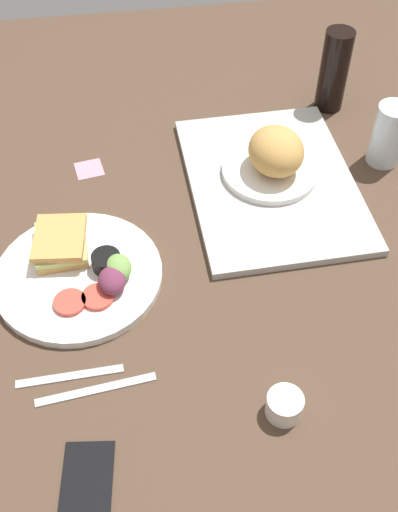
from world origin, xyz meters
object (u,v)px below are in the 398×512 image
Objects in this scene: drinking_glass at (389,135)px; espresso_cup at (284,406)px; soda_bottle at (334,71)px; sticky_note at (89,169)px; cell_phone at (86,490)px; plate_with_salad at (80,269)px; fork at (70,376)px; serving_tray at (271,183)px; bread_plate_near at (274,157)px; knife at (96,389)px.

drinking_glass is 2.39× the size of espresso_cup.
sticky_note is (13.95, -56.05, -9.36)cm from soda_bottle.
soda_bottle is 101.53cm from cell_phone.
soda_bottle is at bearing 126.16° from plate_with_salad.
drinking_glass is 0.79× the size of fork.
bread_plate_near is (-1.96, 0.57, 5.01)cm from serving_tray.
bread_plate_near is at bearing 76.66° from sticky_note.
sticky_note is (-60.55, -27.03, -1.94)cm from espresso_cup.
cell_phone reaches higher than knife.
fork is 3.04× the size of sticky_note.
knife is (66.44, -56.94, -9.17)cm from soda_bottle.
cell_phone is 68.24cm from sticky_note.
bread_plate_near is 3.51× the size of sticky_note.
espresso_cup is 29.12cm from knife.
sticky_note is (-52.49, 0.90, -0.19)cm from knife.
serving_tray is 3.36× the size of drinking_glass.
plate_with_salad is at bearing 81.87° from fork.
drinking_glass is at bearing 30.27° from knife.
drinking_glass is at bearing 140.78° from cell_phone.
drinking_glass reaches higher than fork.
espresso_cup is at bearing -32.89° from drinking_glass.
plate_with_salad reaches higher than knife.
fork is 1.18× the size of cell_phone.
bread_plate_near is 1.37× the size of cell_phone.
espresso_cup is 0.33× the size of fork.
serving_tray is at bearing -37.94° from soda_bottle.
soda_bottle is (-42.79, 58.54, 7.76)cm from plate_with_salad.
serving_tray is 38.31cm from sticky_note.
knife is (45.96, -62.86, -6.45)cm from drinking_glass.
fork is (20.65, -2.41, -1.40)cm from plate_with_salad.
plate_with_salad is 68.40cm from drinking_glass.
bread_plate_near reaches higher than cell_phone.
bread_plate_near is 44.74cm from plate_with_salad.
knife is 1.32× the size of cell_phone.
sticky_note is at bearing -106.40° from serving_tray.
fork is 18.78cm from cell_phone.
fork is at bearing -47.11° from serving_tray.
bread_plate_near is 71.91cm from cell_phone.
bread_plate_near is at bearing 42.89° from knife.
plate_with_salad reaches higher than cell_phone.
espresso_cup is (49.73, -9.71, 1.20)cm from serving_tray.
serving_tray reaches higher than fork.
bread_plate_near is 52.85cm from espresso_cup.
plate_with_salad is 39.35cm from cell_phone.
cell_phone is at bearing -34.70° from serving_tray.
soda_bottle is 1.11× the size of fork.
plate_with_salad is 23.75cm from knife.
plate_with_salad is 20.84cm from fork.
soda_bottle is 87.98cm from knife.
soda_bottle is 1.31× the size of cell_phone.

